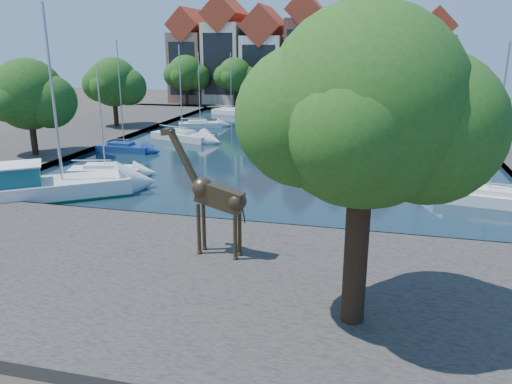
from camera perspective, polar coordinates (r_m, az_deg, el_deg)
ground at (r=27.85m, az=-3.63°, el=-4.01°), size 160.00×160.00×0.00m
water_basin at (r=50.43m, az=4.56°, el=5.38°), size 38.00×50.00×0.08m
near_quay at (r=21.72m, az=-9.23°, el=-9.65°), size 50.00×14.00×0.50m
far_quay at (r=81.79m, az=8.31°, el=9.70°), size 60.00×16.00×0.50m
left_quay at (r=59.68m, az=-20.00°, el=6.38°), size 14.00×52.00×0.50m
plane_tree at (r=15.98m, az=12.72°, el=8.63°), size 8.32×6.40×10.62m
townhouse_west_end at (r=86.58m, az=-7.33°, el=14.83°), size 5.44×9.18×14.93m
townhouse_west_mid at (r=84.61m, az=-3.41°, el=15.48°), size 5.94×9.18×16.79m
townhouse_west_inner at (r=82.94m, az=1.04°, el=14.88°), size 6.43×9.18×15.15m
townhouse_center at (r=81.72m, az=5.66°, el=15.49°), size 5.44×9.18×16.93m
townhouse_east_inner at (r=81.07m, az=9.99°, el=14.87°), size 5.94×9.18×15.79m
townhouse_east_mid at (r=80.85m, az=14.76°, el=14.85°), size 6.43×9.18×16.65m
townhouse_east_end at (r=81.18m, az=19.42°, el=13.77°), size 5.44×9.18×14.43m
far_tree_far_west at (r=81.16m, az=-7.94°, el=13.16°), size 7.28×5.60×7.68m
far_tree_west at (r=78.58m, az=-2.37°, el=13.11°), size 6.76×5.20×7.36m
far_tree_mid_west at (r=76.73m, az=3.55°, el=13.18°), size 7.80×6.00×8.00m
far_tree_mid_east at (r=75.70m, az=9.65°, el=12.81°), size 7.02×5.40×7.52m
far_tree_east at (r=75.50m, az=15.86°, el=12.50°), size 7.54×5.80×7.84m
far_tree_far_east at (r=76.16m, az=21.99°, el=11.85°), size 6.76×5.20×7.36m
side_tree_left_near at (r=46.97m, az=-24.47°, el=9.88°), size 7.80×6.00×8.20m
side_tree_left_far at (r=60.84m, az=-15.90°, el=11.81°), size 7.28×5.60×7.88m
giraffe_statue at (r=22.27m, az=-4.92°, el=-0.38°), size 3.99×0.95×5.70m
motorsailer at (r=35.17m, az=-23.90°, el=0.69°), size 10.78×9.09×12.13m
sailboat_left_a at (r=39.63m, az=-16.82°, el=2.47°), size 5.59×3.30×8.21m
sailboat_left_b at (r=48.35m, az=-14.82°, el=5.05°), size 5.10×1.83×10.06m
sailboat_left_c at (r=53.27m, az=-8.40°, el=6.49°), size 7.23×4.45×9.64m
sailboat_left_d at (r=61.17m, az=-6.38°, el=7.79°), size 5.42×3.69×8.79m
sailboat_left_e at (r=72.45m, az=-2.84°, el=9.25°), size 5.84×3.08×8.58m
sailboat_right_a at (r=34.62m, az=25.07°, el=-0.34°), size 6.62×3.17×9.87m
sailboat_right_b at (r=48.03m, az=18.51°, el=4.75°), size 6.51×4.49×11.10m
sailboat_right_c at (r=58.68m, az=18.97°, el=6.70°), size 6.17×3.28×9.67m
sailboat_right_d at (r=68.06m, az=19.28°, el=7.90°), size 4.48×1.72×8.08m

